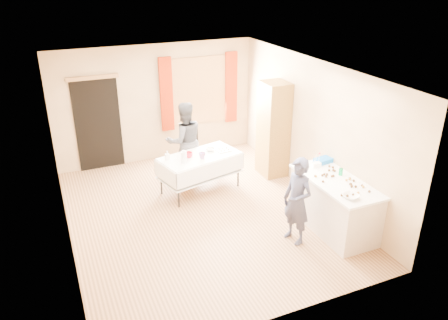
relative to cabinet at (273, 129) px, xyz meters
name	(u,v)px	position (x,y,z in m)	size (l,w,h in m)	color
floor	(201,214)	(-1.99, -1.00, -1.01)	(4.50, 5.50, 0.02)	#9E7047
ceiling	(198,70)	(-1.99, -1.00, 1.61)	(4.50, 5.50, 0.02)	white
wall_back	(156,104)	(-1.99, 1.76, 0.30)	(4.50, 0.02, 2.60)	tan
wall_front	(283,231)	(-1.99, -3.76, 0.30)	(4.50, 0.02, 2.60)	tan
wall_left	(58,170)	(-4.25, -1.00, 0.30)	(0.02, 5.50, 2.60)	tan
wall_right	(313,129)	(0.27, -1.00, 0.30)	(0.02, 5.50, 2.60)	tan
window_frame	(199,90)	(-0.99, 1.72, 0.50)	(1.32, 0.06, 1.52)	olive
window_pane	(199,91)	(-0.99, 1.71, 0.50)	(1.20, 0.02, 1.40)	white
curtain_left	(166,95)	(-1.77, 1.67, 0.50)	(0.28, 0.06, 1.65)	maroon
curtain_right	(231,87)	(-0.21, 1.67, 0.50)	(0.28, 0.06, 1.65)	maroon
doorway	(98,125)	(-3.29, 1.73, 0.00)	(0.95, 0.04, 2.00)	black
door_lintel	(92,78)	(-3.29, 1.70, 1.02)	(1.05, 0.06, 0.08)	olive
cabinet	(273,129)	(0.00, 0.00, 0.00)	(0.50, 0.60, 1.99)	brown
counter	(334,204)	(-0.10, -2.30, -0.54)	(0.79, 1.67, 0.91)	beige
party_table	(200,170)	(-1.68, -0.13, -0.55)	(1.71, 1.15, 0.75)	black
chair	(189,156)	(-1.56, 0.91, -0.70)	(0.54, 0.54, 0.99)	black
girl	(297,201)	(-0.88, -2.36, -0.27)	(0.46, 0.60, 1.45)	#26273F
woman	(185,141)	(-1.75, 0.55, -0.18)	(0.80, 0.62, 1.63)	black
soda_can	(341,172)	(0.07, -2.17, -0.03)	(0.07, 0.07, 0.12)	#078D41
mixing_bowl	(351,196)	(-0.28, -2.88, -0.06)	(0.29, 0.29, 0.06)	white
foam_block	(316,165)	(-0.12, -1.74, -0.05)	(0.15, 0.10, 0.08)	white
blue_basket	(323,160)	(0.10, -1.63, -0.05)	(0.30, 0.20, 0.08)	blue
pitcher	(184,157)	(-2.06, -0.33, -0.14)	(0.11, 0.11, 0.22)	silver
cup_red	(189,155)	(-1.90, -0.14, -0.19)	(0.19, 0.19, 0.11)	red
cup_rainbow	(202,156)	(-1.69, -0.28, -0.19)	(0.17, 0.17, 0.12)	red
small_bowl	(210,149)	(-1.41, 0.01, -0.22)	(0.18, 0.18, 0.05)	white
pastry_tray	(224,150)	(-1.16, -0.10, -0.24)	(0.28, 0.20, 0.02)	white
bottle	(167,155)	(-2.31, -0.07, -0.16)	(0.08, 0.08, 0.17)	white
cake_balls	(341,180)	(-0.08, -2.36, -0.07)	(0.53, 1.05, 0.04)	#3F2314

